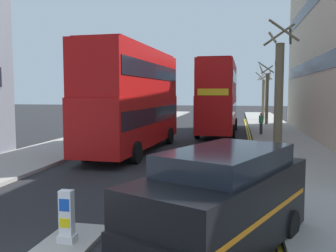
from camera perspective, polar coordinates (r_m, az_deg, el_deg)
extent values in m
cube|color=#9E9991|center=(21.07, 18.98, -3.76)|extent=(4.00, 80.00, 0.14)
cube|color=#9E9991|center=(23.14, -14.86, -2.88)|extent=(4.00, 80.00, 0.14)
cube|color=yellow|center=(18.92, 13.49, -4.82)|extent=(0.10, 56.00, 0.01)
cube|color=yellow|center=(18.91, 13.00, -4.82)|extent=(0.10, 56.00, 0.01)
cube|color=#9E9991|center=(8.42, -15.35, -17.26)|extent=(1.10, 2.20, 0.10)
cube|color=silver|center=(8.37, -15.37, -16.44)|extent=(0.36, 0.28, 0.16)
cube|color=white|center=(8.19, -15.47, -12.82)|extent=(0.28, 0.20, 0.95)
cube|color=blue|center=(8.04, -15.84, -11.75)|extent=(0.22, 0.01, 0.26)
cube|color=yellow|center=(8.16, -15.77, -14.30)|extent=(0.22, 0.01, 0.20)
cube|color=#B20F0F|center=(20.30, -5.35, 0.92)|extent=(3.00, 10.90, 2.60)
cube|color=#B20F0F|center=(20.27, -5.41, 8.12)|extent=(2.94, 10.69, 2.50)
cube|color=black|center=(20.28, -5.36, 1.76)|extent=(3.01, 10.47, 0.84)
cube|color=black|center=(20.28, -5.42, 8.40)|extent=(2.99, 10.26, 0.80)
cube|color=yellow|center=(25.40, -1.43, 5.29)|extent=(2.00, 0.15, 0.44)
cube|color=maroon|center=(20.38, -5.44, 11.77)|extent=(2.70, 9.81, 0.10)
cylinder|color=black|center=(23.97, -5.56, -1.37)|extent=(0.35, 1.05, 1.04)
cylinder|color=black|center=(23.28, 0.27, -1.54)|extent=(0.35, 1.05, 1.04)
cylinder|color=black|center=(17.84, -12.64, -3.72)|extent=(0.35, 1.05, 1.04)
cylinder|color=black|center=(16.89, -4.98, -4.11)|extent=(0.35, 1.05, 1.04)
cube|color=#B20F0F|center=(29.27, 7.84, 2.19)|extent=(2.67, 10.84, 2.60)
cube|color=#B20F0F|center=(29.25, 7.91, 7.18)|extent=(2.62, 10.62, 2.50)
cube|color=black|center=(29.26, 7.85, 2.77)|extent=(2.70, 10.41, 0.84)
cube|color=black|center=(29.25, 7.91, 7.38)|extent=(2.68, 10.19, 0.80)
cube|color=yellow|center=(23.87, 6.98, 5.26)|extent=(2.00, 0.09, 0.44)
cube|color=maroon|center=(29.33, 7.94, 9.72)|extent=(2.41, 9.76, 0.10)
cylinder|color=black|center=(25.97, 10.05, -0.92)|extent=(0.32, 1.04, 1.04)
cylinder|color=black|center=(26.16, 4.56, -0.81)|extent=(0.32, 1.04, 1.04)
cylinder|color=black|center=(32.63, 10.42, 0.30)|extent=(0.32, 1.04, 1.04)
cylinder|color=black|center=(32.79, 6.05, 0.38)|extent=(0.32, 1.04, 1.04)
cube|color=black|center=(7.61, 8.56, -12.48)|extent=(3.70, 5.06, 1.50)
cube|color=black|center=(7.53, 9.17, -6.36)|extent=(2.83, 3.49, 0.76)
cube|color=orange|center=(7.59, 8.57, -12.12)|extent=(3.56, 4.73, 0.10)
cylinder|color=black|center=(7.14, -4.05, -18.79)|extent=(0.49, 0.71, 0.68)
cylinder|color=black|center=(8.76, 18.47, -14.41)|extent=(0.49, 0.71, 0.68)
cylinder|color=black|center=(9.42, 7.66, -12.80)|extent=(0.49, 0.71, 0.68)
cylinder|color=#2D2D38|center=(28.45, 14.25, -0.39)|extent=(0.22, 0.22, 0.85)
cube|color=#338C4C|center=(28.40, 14.28, 1.03)|extent=(0.34, 0.22, 0.56)
sphere|color=tan|center=(28.37, 14.29, 1.82)|extent=(0.20, 0.20, 0.20)
cylinder|color=#6B6047|center=(19.42, 16.81, 4.02)|extent=(0.43, 0.43, 5.57)
cylinder|color=#6B6047|center=(19.59, 18.47, 13.13)|extent=(0.28, 1.01, 0.75)
cylinder|color=#6B6047|center=(20.40, 16.85, 13.42)|extent=(1.57, 0.14, 1.15)
cylinder|color=#6B6047|center=(19.45, 15.91, 13.12)|extent=(0.37, 0.87, 0.66)
cylinder|color=#6B6047|center=(18.94, 17.58, 13.99)|extent=(1.51, 0.30, 1.10)
cylinder|color=#6B6047|center=(37.91, 15.10, 4.10)|extent=(0.33, 0.33, 5.03)
cylinder|color=#6B6047|center=(37.94, 16.38, 8.68)|extent=(0.35, 1.58, 1.16)
cylinder|color=#6B6047|center=(38.55, 15.12, 8.45)|extent=(1.20, 0.15, 0.89)
cylinder|color=#6B6047|center=(37.84, 14.27, 8.60)|extent=(0.34, 1.31, 0.97)
cylinder|color=#6B6047|center=(37.23, 14.97, 8.79)|extent=(1.56, 0.55, 1.16)
cylinder|color=#6B6047|center=(44.50, 14.58, 3.99)|extent=(0.33, 0.33, 4.63)
cylinder|color=#6B6047|center=(44.57, 15.53, 7.55)|extent=(0.15, 1.40, 1.03)
cylinder|color=#6B6047|center=(45.12, 14.85, 7.47)|extent=(1.23, 0.50, 0.93)
cylinder|color=#6B6047|center=(44.86, 14.21, 7.38)|extent=(0.82, 0.76, 0.75)
cylinder|color=#6B6047|center=(44.11, 14.03, 7.58)|extent=(0.92, 1.12, 0.98)
cylinder|color=#6B6047|center=(43.97, 15.15, 7.60)|extent=(1.29, 0.80, 1.04)
cube|color=black|center=(26.23, 22.08, 8.85)|extent=(0.04, 24.64, 1.00)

